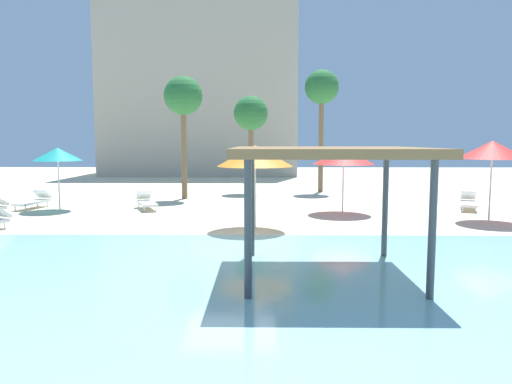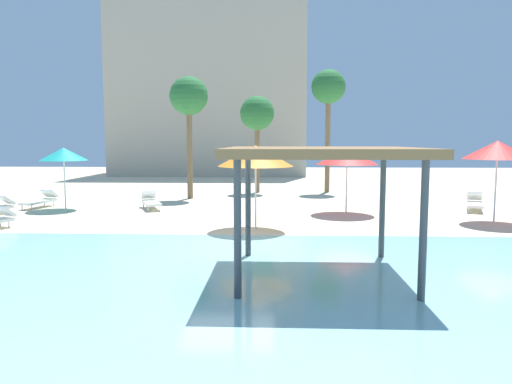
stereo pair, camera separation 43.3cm
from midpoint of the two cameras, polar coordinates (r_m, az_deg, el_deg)
name	(u,v)px [view 1 (the left image)]	position (r m, az deg, el deg)	size (l,w,h in m)	color
ground_plane	(230,247)	(13.22, -3.99, -6.53)	(80.00, 80.00, 0.00)	beige
lagoon_water	(210,316)	(8.20, -7.07, -14.38)	(44.00, 13.50, 0.04)	#8CC6CC
shade_pavilion	(328,156)	(10.19, 7.36, 4.24)	(3.99, 3.99, 2.74)	#42474C
beach_umbrella_red_0	(344,156)	(19.40, 9.70, 4.23)	(2.44, 2.44, 2.63)	silver
beach_umbrella_orange_2	(255,156)	(15.56, -0.92, 4.30)	(2.46, 2.46, 2.74)	silver
beach_umbrella_red_4	(492,150)	(18.95, 25.61, 4.53)	(2.35, 2.35, 2.90)	silver
beach_umbrella_teal_6	(58,154)	(21.73, -22.98, 4.13)	(1.97, 1.97, 2.61)	silver
lounge_chair_2	(468,202)	(22.07, 23.35, -1.07)	(1.23, 1.99, 0.74)	white
lounge_chair_3	(34,201)	(22.85, -25.30, -0.93)	(0.95, 1.98, 0.74)	white
lounge_chair_4	(146,201)	(20.97, -13.44, -1.09)	(1.29, 1.98, 0.74)	white
palm_tree_0	(183,98)	(24.39, -9.14, 10.89)	(1.90, 1.90, 6.06)	brown
palm_tree_1	(322,90)	(27.60, 7.34, 11.87)	(1.90, 1.90, 6.83)	brown
palm_tree_2	(251,115)	(26.98, -1.08, 9.11)	(1.90, 1.90, 5.37)	brown
hotel_block_0	(203,93)	(43.78, -6.59, 11.62)	(16.13, 9.87, 14.31)	#B2A893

